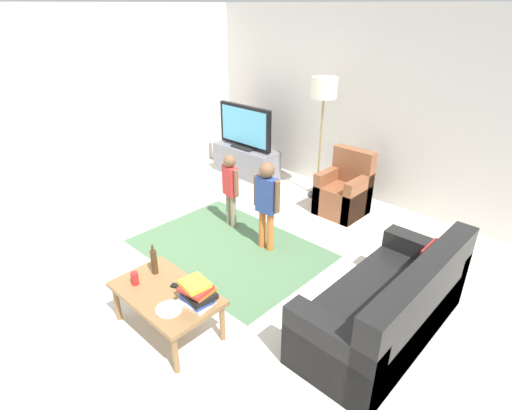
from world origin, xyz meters
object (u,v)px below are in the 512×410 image
Objects in this scene: child_near_tv at (230,184)px; book_stack at (197,293)px; couch at (391,310)px; floor_lamp at (324,95)px; coffee_table at (166,296)px; plate at (169,309)px; soda_can at (135,279)px; bottle at (154,261)px; tv_stand at (246,162)px; armchair at (345,193)px; child_center at (267,199)px; tv_remote at (180,287)px; tv at (245,127)px.

child_near_tv reaches higher than book_stack.
floor_lamp is (-2.23, 2.00, 1.25)m from couch.
plate reaches higher than coffee_table.
child_near_tv is 2.11m from book_stack.
soda_can is 0.50m from plate.
child_near_tv is at bearing 123.59° from plate.
plate is (0.52, -0.22, -0.12)m from bottle.
plate is (2.35, -3.27, 0.18)m from tv_stand.
armchair is 1.53m from child_center.
tv_remote is 0.29m from plate.
book_stack is (0.32, 0.10, 0.15)m from coffee_table.
bottle reaches higher than coffee_table.
coffee_table is 0.26m from plate.
floor_lamp is 3.72m from plate.
coffee_table is at bearing -138.81° from couch.
tv is 1.10× the size of coffee_table.
child_near_tv is 8.28× the size of soda_can.
child_center reaches higher than armchair.
tv reaches higher than soda_can.
tv_stand is 5.45× the size of plate.
tv_remote is (0.35, 0.02, -0.12)m from bottle.
tv is 0.61× the size of couch.
coffee_table is (2.13, -3.15, 0.13)m from tv_stand.
armchair is at bearing 131.96° from couch.
floor_lamp is 1.85m from child_near_tv.
plate is (0.17, -0.24, -0.00)m from tv_remote.
armchair is 3.05m from book_stack.
plate is (-0.10, -0.22, -0.10)m from book_stack.
tv is at bearing -172.91° from floor_lamp.
book_stack is (1.07, -3.20, -1.02)m from floor_lamp.
tv is 3.63× the size of book_stack.
tv_stand is at bearing 119.57° from soda_can.
tv_remote is at bearing -75.98° from floor_lamp.
tv reaches higher than armchair.
tv_stand is 2.42m from child_center.
tv_stand is at bearing -173.76° from floor_lamp.
floor_lamp reaches higher than tv_stand.
soda_can is (1.85, -3.25, -0.37)m from tv.
couch is 8.18× the size of plate.
couch is 2.43m from armchair.
armchair is 1.40m from floor_lamp.
tv is 3.74m from tv_remote.
couch reaches higher than tv_remote.
book_stack reaches higher than coffee_table.
book_stack is (0.47, -3.01, 0.23)m from armchair.
bottle is (-0.30, 0.10, 0.17)m from coffee_table.
book_stack is 0.64m from soda_can.
soda_can is at bearing -166.43° from tv_remote.
soda_can reaches higher than tv_remote.
bottle reaches higher than soda_can.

